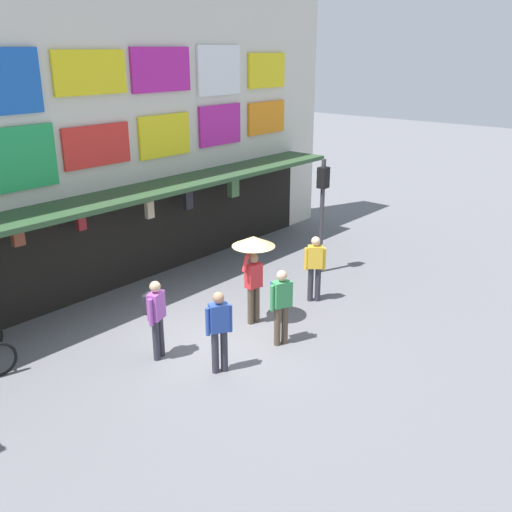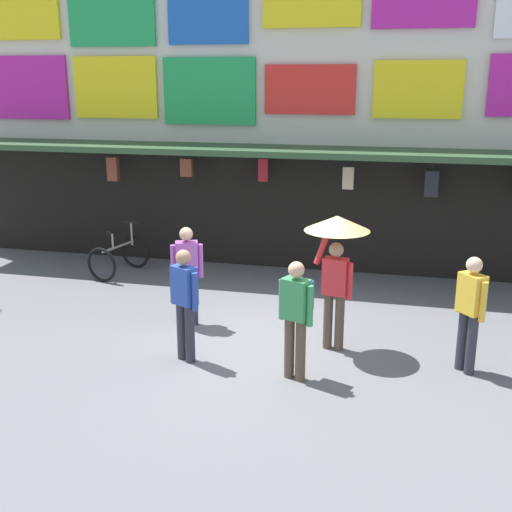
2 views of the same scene
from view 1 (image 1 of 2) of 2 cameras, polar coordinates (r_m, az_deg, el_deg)
name	(u,v)px [view 1 (image 1 of 2)]	position (r m, az deg, el deg)	size (l,w,h in m)	color
ground_plane	(220,338)	(12.73, -3.59, -8.07)	(80.00, 80.00, 0.00)	slate
shopfront	(81,135)	(14.95, -16.90, 11.38)	(18.00, 2.60, 8.00)	beige
traffic_light_far	(322,198)	(15.74, 6.56, 5.72)	(0.29, 0.33, 3.20)	#38383D
pedestrian_in_white	(281,301)	(12.05, 2.47, -4.50)	(0.50, 0.45, 1.68)	brown
pedestrian_in_blue	(219,328)	(11.06, -3.67, -7.09)	(0.48, 0.37, 1.68)	#2D2D38
pedestrian_with_umbrella	(254,255)	(12.73, -0.24, 0.08)	(0.96, 0.96, 2.08)	brown
pedestrian_in_yellow	(315,265)	(14.19, 5.84, -0.90)	(0.40, 0.43, 1.68)	#2D2D38
pedestrian_in_purple	(156,314)	(11.68, -9.89, -5.63)	(0.50, 0.44, 1.68)	#2D2D38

